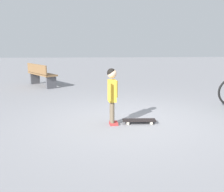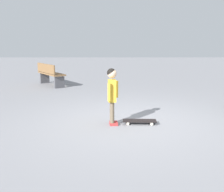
% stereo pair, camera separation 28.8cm
% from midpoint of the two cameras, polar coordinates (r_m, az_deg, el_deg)
% --- Properties ---
extents(ground_plane, '(50.00, 50.00, 0.00)m').
position_cam_midpoint_polar(ground_plane, '(5.00, 6.26, -5.83)').
color(ground_plane, gray).
extents(child_person, '(0.21, 0.38, 1.06)m').
position_cam_midpoint_polar(child_person, '(4.66, 1.79, 1.27)').
color(child_person, brown).
rests_on(child_person, ground).
extents(skateboard, '(0.64, 0.22, 0.07)m').
position_cam_midpoint_polar(skateboard, '(4.88, 7.89, -5.58)').
color(skateboard, black).
rests_on(skateboard, ground).
extents(street_bench, '(1.27, 1.57, 0.80)m').
position_cam_midpoint_polar(street_bench, '(9.52, -12.91, 4.83)').
color(street_bench, brown).
rests_on(street_bench, ground).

